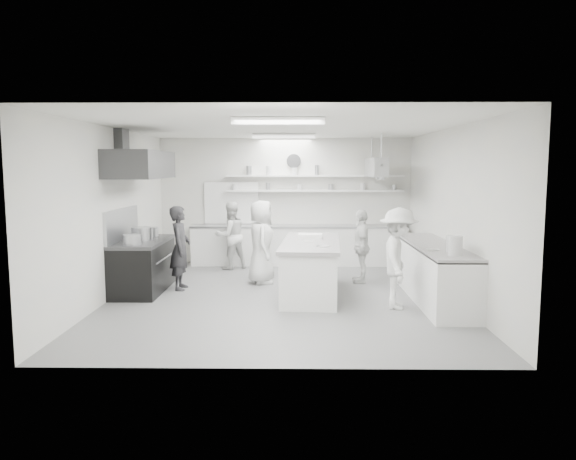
{
  "coord_description": "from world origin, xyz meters",
  "views": [
    {
      "loc": [
        0.24,
        -9.46,
        2.3
      ],
      "look_at": [
        0.1,
        0.6,
        1.13
      ],
      "focal_mm": 33.61,
      "sensor_mm": 36.0,
      "label": 1
    }
  ],
  "objects_px": {
    "right_counter": "(433,273)",
    "cook_back": "(231,236)",
    "prep_island": "(311,269)",
    "back_counter": "(298,245)",
    "stove": "(143,267)",
    "cook_stove": "(180,248)"
  },
  "relations": [
    {
      "from": "stove",
      "to": "prep_island",
      "type": "relative_size",
      "value": 0.72
    },
    {
      "from": "cook_back",
      "to": "back_counter",
      "type": "bearing_deg",
      "value": 167.59
    },
    {
      "from": "back_counter",
      "to": "cook_back",
      "type": "height_order",
      "value": "cook_back"
    },
    {
      "from": "prep_island",
      "to": "back_counter",
      "type": "bearing_deg",
      "value": 97.91
    },
    {
      "from": "right_counter",
      "to": "cook_back",
      "type": "bearing_deg",
      "value": 143.91
    },
    {
      "from": "back_counter",
      "to": "cook_stove",
      "type": "relative_size",
      "value": 3.16
    },
    {
      "from": "back_counter",
      "to": "cook_stove",
      "type": "bearing_deg",
      "value": -130.14
    },
    {
      "from": "prep_island",
      "to": "stove",
      "type": "bearing_deg",
      "value": 179.73
    },
    {
      "from": "back_counter",
      "to": "prep_island",
      "type": "bearing_deg",
      "value": -85.79
    },
    {
      "from": "stove",
      "to": "right_counter",
      "type": "height_order",
      "value": "right_counter"
    },
    {
      "from": "back_counter",
      "to": "cook_back",
      "type": "relative_size",
      "value": 3.27
    },
    {
      "from": "stove",
      "to": "back_counter",
      "type": "height_order",
      "value": "back_counter"
    },
    {
      "from": "right_counter",
      "to": "cook_stove",
      "type": "bearing_deg",
      "value": 170.64
    },
    {
      "from": "right_counter",
      "to": "back_counter",
      "type": "bearing_deg",
      "value": 124.65
    },
    {
      "from": "back_counter",
      "to": "stove",
      "type": "bearing_deg",
      "value": -136.01
    },
    {
      "from": "right_counter",
      "to": "cook_back",
      "type": "relative_size",
      "value": 2.16
    },
    {
      "from": "cook_stove",
      "to": "back_counter",
      "type": "bearing_deg",
      "value": -42.35
    },
    {
      "from": "back_counter",
      "to": "right_counter",
      "type": "relative_size",
      "value": 1.52
    },
    {
      "from": "stove",
      "to": "prep_island",
      "type": "bearing_deg",
      "value": -3.97
    },
    {
      "from": "right_counter",
      "to": "cook_stove",
      "type": "height_order",
      "value": "cook_stove"
    },
    {
      "from": "stove",
      "to": "back_counter",
      "type": "relative_size",
      "value": 0.36
    },
    {
      "from": "right_counter",
      "to": "prep_island",
      "type": "height_order",
      "value": "right_counter"
    }
  ]
}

